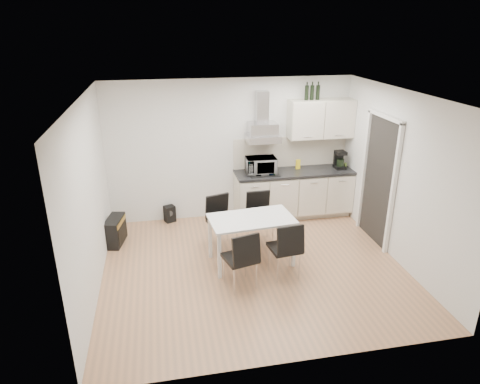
% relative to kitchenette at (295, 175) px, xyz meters
% --- Properties ---
extents(ground, '(4.50, 4.50, 0.00)m').
position_rel_kitchenette_xyz_m(ground, '(-1.18, -1.73, -0.83)').
color(ground, tan).
rests_on(ground, ground).
extents(wall_back, '(4.50, 0.10, 2.60)m').
position_rel_kitchenette_xyz_m(wall_back, '(-1.18, 0.27, 0.47)').
color(wall_back, silver).
rests_on(wall_back, ground).
extents(wall_front, '(4.50, 0.10, 2.60)m').
position_rel_kitchenette_xyz_m(wall_front, '(-1.18, -3.73, 0.47)').
color(wall_front, silver).
rests_on(wall_front, ground).
extents(wall_left, '(0.10, 4.00, 2.60)m').
position_rel_kitchenette_xyz_m(wall_left, '(-3.43, -1.73, 0.47)').
color(wall_left, silver).
rests_on(wall_left, ground).
extents(wall_right, '(0.10, 4.00, 2.60)m').
position_rel_kitchenette_xyz_m(wall_right, '(1.07, -1.73, 0.47)').
color(wall_right, silver).
rests_on(wall_right, ground).
extents(ceiling, '(4.50, 4.50, 0.00)m').
position_rel_kitchenette_xyz_m(ceiling, '(-1.18, -1.73, 1.77)').
color(ceiling, white).
rests_on(ceiling, wall_back).
extents(doorway, '(0.08, 1.04, 2.10)m').
position_rel_kitchenette_xyz_m(doorway, '(1.03, -1.18, 0.22)').
color(doorway, white).
rests_on(doorway, ground).
extents(kitchenette, '(2.22, 0.64, 2.52)m').
position_rel_kitchenette_xyz_m(kitchenette, '(0.00, 0.00, 0.00)').
color(kitchenette, beige).
rests_on(kitchenette, ground).
extents(dining_table, '(1.32, 0.83, 0.75)m').
position_rel_kitchenette_xyz_m(dining_table, '(-1.18, -1.55, -0.17)').
color(dining_table, white).
rests_on(dining_table, ground).
extents(chair_far_left, '(0.57, 0.61, 0.88)m').
position_rel_kitchenette_xyz_m(chair_far_left, '(-1.55, -1.01, -0.39)').
color(chair_far_left, black).
rests_on(chair_far_left, ground).
extents(chair_far_right, '(0.45, 0.51, 0.88)m').
position_rel_kitchenette_xyz_m(chair_far_right, '(-0.90, -0.99, -0.39)').
color(chair_far_right, black).
rests_on(chair_far_right, ground).
extents(chair_near_left, '(0.55, 0.59, 0.88)m').
position_rel_kitchenette_xyz_m(chair_near_left, '(-1.48, -2.17, -0.39)').
color(chair_near_left, black).
rests_on(chair_near_left, ground).
extents(chair_near_right, '(0.50, 0.55, 0.88)m').
position_rel_kitchenette_xyz_m(chair_near_right, '(-0.79, -2.01, -0.39)').
color(chair_near_right, black).
rests_on(chair_near_right, ground).
extents(guitar_amp, '(0.35, 0.59, 0.46)m').
position_rel_kitchenette_xyz_m(guitar_amp, '(-3.30, -0.53, -0.60)').
color(guitar_amp, black).
rests_on(guitar_amp, ground).
extents(floor_speaker, '(0.24, 0.22, 0.31)m').
position_rel_kitchenette_xyz_m(floor_speaker, '(-2.37, 0.17, -0.68)').
color(floor_speaker, black).
rests_on(floor_speaker, ground).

